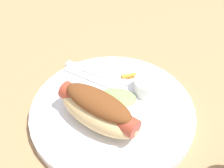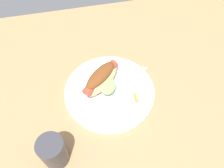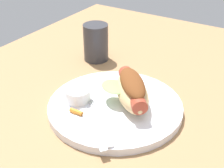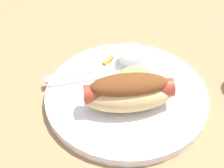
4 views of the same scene
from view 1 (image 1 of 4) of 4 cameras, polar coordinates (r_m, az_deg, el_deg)
name	(u,v)px [view 1 (image 1 of 4)]	position (r cm, az deg, el deg)	size (l,w,h in cm)	color
ground_plane	(111,115)	(59.46, -0.13, -5.27)	(120.00, 90.00, 1.80)	#9E754C
plate	(110,114)	(57.47, -0.29, -4.99)	(27.74, 27.74, 1.60)	white
hot_dog	(99,109)	(52.90, -2.24, -4.25)	(14.68, 14.10, 6.15)	#DBB77A
sauce_ramekin	(149,85)	(59.37, 6.25, -0.21)	(5.31, 5.31, 2.69)	white
fork	(98,81)	(61.45, -2.41, 0.49)	(10.83, 11.87, 0.40)	silver
knife	(97,73)	(63.06, -2.55, 1.87)	(13.01, 1.40, 0.36)	silver
carrot_garnish	(128,76)	(62.12, 2.77, 1.35)	(1.02, 2.85, 0.88)	orange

